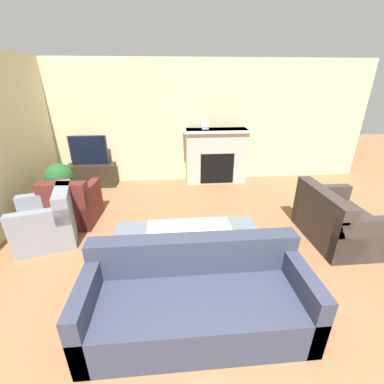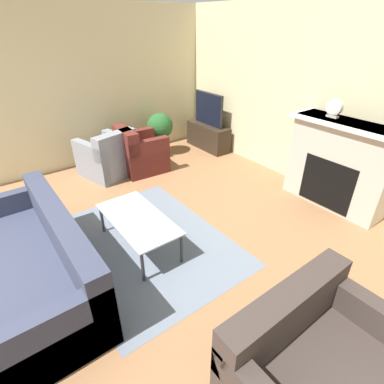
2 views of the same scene
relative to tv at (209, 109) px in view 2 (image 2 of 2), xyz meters
name	(u,v)px [view 2 (image 2 of 2)]	position (x,y,z in m)	size (l,w,h in m)	color
wall_back	(312,100)	(2.08, 0.29, 0.51)	(8.75, 0.06, 2.70)	beige
wall_left	(79,90)	(-0.82, -2.26, 0.51)	(0.06, 8.05, 2.70)	beige
area_rug	(146,242)	(2.01, -2.64, -0.84)	(2.35, 1.77, 0.00)	slate
fireplace	(339,164)	(2.85, 0.04, -0.19)	(1.51, 0.50, 1.25)	#BCB2A3
tv_stand	(208,136)	(0.00, 0.00, -0.58)	(1.04, 0.36, 0.51)	#2D2319
tv	(209,109)	(0.00, 0.00, 0.00)	(0.80, 0.06, 0.65)	#232328
couch_sectional	(37,266)	(1.99, -3.84, -0.55)	(2.13, 0.89, 0.82)	#33384C
couch_loveseat	(315,372)	(4.26, -2.55, -0.54)	(0.89, 1.22, 0.82)	#3D332D
armchair_by_window	(108,159)	(-0.06, -2.21, -0.53)	(0.97, 0.95, 0.82)	gray
armchair_accent	(140,154)	(0.12, -1.68, -0.53)	(0.78, 0.80, 0.82)	#5B231E
coffee_table	(138,221)	(2.01, -2.73, -0.47)	(1.15, 0.57, 0.41)	#333338
potted_plant	(160,128)	(-0.31, -0.98, -0.29)	(0.51, 0.51, 0.84)	#AD704C
mantel_clock	(334,108)	(2.58, 0.04, 0.54)	(0.22, 0.07, 0.25)	beige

